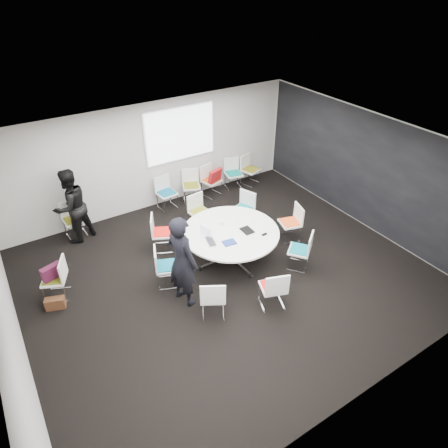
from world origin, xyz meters
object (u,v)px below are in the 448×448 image
chair_back_d (233,179)px  person_main (182,261)px  laptop (213,241)px  chair_ring_f (213,303)px  person_back (71,206)px  conference_table (231,239)px  chair_ring_g (273,294)px  chair_spare_left (57,285)px  chair_back_e (250,175)px  chair_person_back (75,226)px  chair_ring_c (200,218)px  chair_back_b (192,191)px  chair_ring_h (299,256)px  chair_back_a (167,199)px  chair_ring_a (290,229)px  brown_bag (55,303)px  chair_ring_d (162,239)px  chair_ring_b (243,215)px  chair_ring_e (167,273)px  maroon_bag (52,272)px  chair_back_c (211,186)px  cup (221,223)px

chair_back_d → person_main: 4.79m
person_main → laptop: size_ratio=5.61×
chair_ring_f → person_back: person_back is taller
conference_table → chair_ring_g: bearing=-94.0°
chair_spare_left → laptop: chair_spare_left is taller
chair_back_e → chair_person_back: 5.13m
conference_table → chair_ring_c: chair_ring_c is taller
chair_back_b → person_back: 3.25m
chair_ring_g → chair_back_e: same height
chair_ring_h → chair_back_a: size_ratio=1.00×
chair_ring_c → chair_ring_g: same height
chair_ring_a → brown_bag: chair_ring_a is taller
chair_person_back → brown_bag: bearing=62.3°
chair_ring_d → person_back: person_back is taller
chair_ring_h → chair_spare_left: (-4.65, 1.86, 0.00)m
chair_ring_b → chair_spare_left: (-4.56, -0.16, 0.00)m
chair_ring_f → chair_ring_g: size_ratio=1.00×
chair_ring_e → maroon_bag: chair_ring_e is taller
conference_table → chair_spare_left: bearing=167.2°
chair_ring_b → chair_back_a: bearing=14.4°
person_main → chair_back_e: bearing=-65.4°
chair_spare_left → chair_ring_d: bearing=-58.5°
chair_ring_a → chair_ring_e: (-3.17, 0.11, 0.00)m
person_main → laptop: bearing=-78.1°
chair_ring_c → chair_ring_f: size_ratio=1.00×
chair_ring_c → brown_bag: (-3.72, -0.92, -0.16)m
chair_ring_c → chair_back_e: (2.42, 1.27, 0.00)m
chair_ring_b → chair_ring_g: same height
person_main → chair_ring_a: bearing=-96.4°
conference_table → chair_back_b: size_ratio=2.39×
chair_ring_e → brown_bag: chair_ring_e is taller
chair_back_d → chair_spare_left: 5.77m
chair_ring_f → person_main: bearing=143.0°
chair_person_back → chair_back_a: bearing=176.5°
chair_ring_b → laptop: chair_ring_b is taller
conference_table → chair_ring_a: chair_ring_a is taller
chair_back_c → chair_back_e: size_ratio=1.00×
chair_ring_a → brown_bag: 5.34m
chair_back_b → cup: 2.52m
chair_spare_left → maroon_bag: size_ratio=2.20×
chair_back_a → chair_back_e: size_ratio=1.00×
chair_ring_g → chair_back_c: same height
chair_ring_c → brown_bag: size_ratio=2.44×
chair_back_b → chair_ring_e: bearing=75.1°
chair_ring_a → cup: size_ratio=9.78×
chair_back_b → chair_back_e: bearing=-159.5°
chair_person_back → chair_ring_a: bearing=142.9°
chair_ring_d → cup: 1.45m
cup → maroon_bag: size_ratio=0.22×
chair_back_e → person_back: person_back is taller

